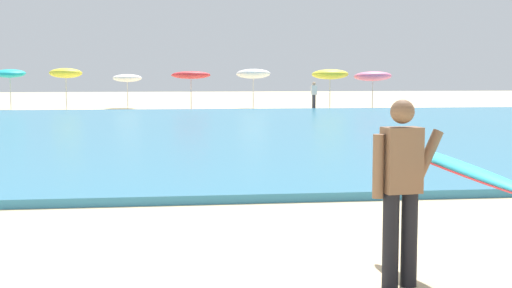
# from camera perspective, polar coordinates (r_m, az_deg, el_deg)

# --- Properties ---
(sea) EXTENTS (120.00, 28.00, 0.14)m
(sea) POSITION_cam_1_polar(r_m,az_deg,el_deg) (24.69, -10.30, 1.08)
(sea) COLOR teal
(sea) RESTS_ON ground
(surfer_with_board) EXTENTS (1.11, 2.88, 1.73)m
(surfer_with_board) POSITION_cam_1_polar(r_m,az_deg,el_deg) (6.71, 13.47, -2.44)
(surfer_with_board) COLOR black
(surfer_with_board) RESTS_ON ground
(beach_umbrella_1) EXTENTS (1.76, 1.79, 2.35)m
(beach_umbrella_1) POSITION_cam_1_polar(r_m,az_deg,el_deg) (43.07, -19.15, 5.37)
(beach_umbrella_1) COLOR beige
(beach_umbrella_1) RESTS_ON ground
(beach_umbrella_2) EXTENTS (1.85, 1.88, 2.41)m
(beach_umbrella_2) POSITION_cam_1_polar(r_m,az_deg,el_deg) (42.24, -15.03, 5.51)
(beach_umbrella_2) COLOR beige
(beach_umbrella_2) RESTS_ON ground
(beach_umbrella_3) EXTENTS (1.74, 1.75, 2.05)m
(beach_umbrella_3) POSITION_cam_1_polar(r_m,az_deg,el_deg) (43.24, -10.29, 5.23)
(beach_umbrella_3) COLOR beige
(beach_umbrella_3) RESTS_ON ground
(beach_umbrella_4) EXTENTS (2.25, 2.28, 2.25)m
(beach_umbrella_4) POSITION_cam_1_polar(r_m,az_deg,el_deg) (41.14, -5.25, 5.53)
(beach_umbrella_4) COLOR beige
(beach_umbrella_4) RESTS_ON ground
(beach_umbrella_5) EXTENTS (2.03, 2.07, 2.40)m
(beach_umbrella_5) POSITION_cam_1_polar(r_m,az_deg,el_deg) (42.38, -0.22, 5.66)
(beach_umbrella_5) COLOR beige
(beach_umbrella_5) RESTS_ON ground
(beach_umbrella_6) EXTENTS (2.14, 2.17, 2.35)m
(beach_umbrella_6) POSITION_cam_1_polar(r_m,az_deg,el_deg) (42.02, 5.97, 5.58)
(beach_umbrella_6) COLOR beige
(beach_umbrella_6) RESTS_ON ground
(beach_umbrella_7) EXTENTS (2.20, 2.23, 2.25)m
(beach_umbrella_7) POSITION_cam_1_polar(r_m,az_deg,el_deg) (42.25, 9.35, 5.39)
(beach_umbrella_7) COLOR beige
(beach_umbrella_7) RESTS_ON ground
(beachgoer_near_row_left) EXTENTS (0.32, 0.20, 1.58)m
(beachgoer_near_row_left) POSITION_cam_1_polar(r_m,az_deg,el_deg) (40.96, 4.67, 3.96)
(beachgoer_near_row_left) COLOR #383842
(beachgoer_near_row_left) RESTS_ON ground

